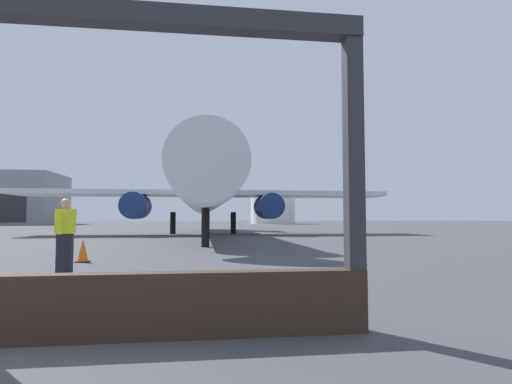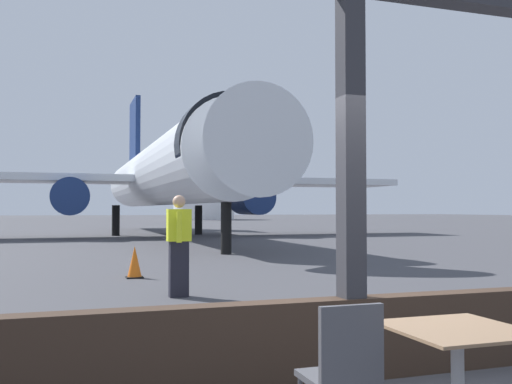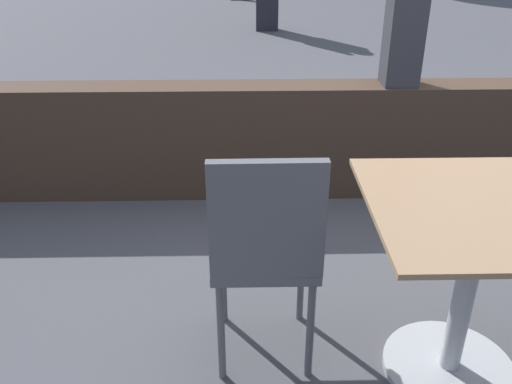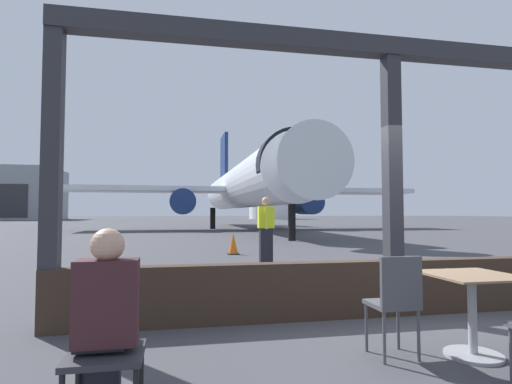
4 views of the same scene
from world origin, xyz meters
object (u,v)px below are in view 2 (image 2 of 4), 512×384
(fuel_storage_tank, at_px, (204,200))
(ground_crew_worker, at_px, (179,244))
(traffic_cone, at_px, (135,263))
(dining_table, at_px, (458,380))
(airplane, at_px, (164,174))
(cafe_chair_window_right, at_px, (344,367))

(fuel_storage_tank, bearing_deg, ground_crew_worker, -103.49)
(traffic_cone, relative_size, fuel_storage_tank, 0.08)
(dining_table, xyz_separation_m, airplane, (2.77, 28.23, 2.99))
(cafe_chair_window_right, height_order, airplane, airplane)
(traffic_cone, bearing_deg, airplane, 78.87)
(dining_table, bearing_deg, airplane, 84.40)
(ground_crew_worker, height_order, fuel_storage_tank, fuel_storage_tank)
(dining_table, distance_m, cafe_chair_window_right, 0.75)
(cafe_chair_window_right, height_order, traffic_cone, cafe_chair_window_right)
(cafe_chair_window_right, bearing_deg, airplane, 82.90)
(airplane, distance_m, ground_crew_worker, 21.89)
(airplane, relative_size, ground_crew_worker, 18.97)
(traffic_cone, xyz_separation_m, fuel_storage_tank, (18.12, 70.85, 2.60))
(dining_table, relative_size, cafe_chair_window_right, 0.83)
(dining_table, bearing_deg, fuel_storage_tank, 77.91)
(dining_table, height_order, fuel_storage_tank, fuel_storage_tank)
(airplane, bearing_deg, fuel_storage_tank, 74.53)
(dining_table, distance_m, airplane, 28.52)
(dining_table, xyz_separation_m, traffic_cone, (-0.87, 9.71, -0.11))
(cafe_chair_window_right, distance_m, ground_crew_worker, 6.67)
(ground_crew_worker, bearing_deg, cafe_chair_window_right, -92.37)
(traffic_cone, height_order, fuel_storage_tank, fuel_storage_tank)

